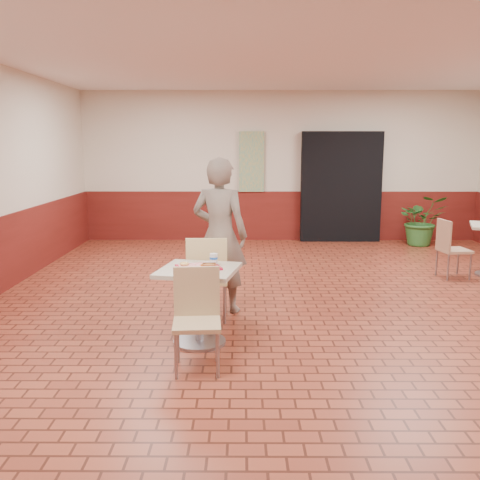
{
  "coord_description": "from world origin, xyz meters",
  "views": [
    {
      "loc": [
        -0.78,
        -5.89,
        1.94
      ],
      "look_at": [
        -0.8,
        -0.35,
        0.95
      ],
      "focal_mm": 40.0,
      "sensor_mm": 36.0,
      "label": 1
    }
  ],
  "objects_px": {
    "long_john_donut": "(209,264)",
    "chair_second_left": "(450,246)",
    "main_table": "(199,293)",
    "ring_donut": "(184,264)",
    "chair_main_back": "(207,274)",
    "customer": "(220,235)",
    "serving_tray": "(198,267)",
    "potted_plant": "(422,220)",
    "chair_main_front": "(197,313)",
    "paper_cup": "(214,258)"
  },
  "relations": [
    {
      "from": "main_table",
      "to": "serving_tray",
      "type": "xyz_separation_m",
      "value": [
        0.0,
        0.0,
        0.26
      ]
    },
    {
      "from": "serving_tray",
      "to": "paper_cup",
      "type": "height_order",
      "value": "paper_cup"
    },
    {
      "from": "main_table",
      "to": "paper_cup",
      "type": "height_order",
      "value": "paper_cup"
    },
    {
      "from": "long_john_donut",
      "to": "chair_second_left",
      "type": "bearing_deg",
      "value": 38.54
    },
    {
      "from": "chair_main_front",
      "to": "potted_plant",
      "type": "distance_m",
      "value": 6.99
    },
    {
      "from": "ring_donut",
      "to": "chair_second_left",
      "type": "distance_m",
      "value": 4.48
    },
    {
      "from": "chair_second_left",
      "to": "paper_cup",
      "type": "bearing_deg",
      "value": 119.96
    },
    {
      "from": "customer",
      "to": "serving_tray",
      "type": "bearing_deg",
      "value": 98.2
    },
    {
      "from": "long_john_donut",
      "to": "chair_second_left",
      "type": "relative_size",
      "value": 0.18
    },
    {
      "from": "paper_cup",
      "to": "ring_donut",
      "type": "bearing_deg",
      "value": -164.41
    },
    {
      "from": "chair_main_back",
      "to": "customer",
      "type": "height_order",
      "value": "customer"
    },
    {
      "from": "main_table",
      "to": "chair_main_front",
      "type": "height_order",
      "value": "chair_main_front"
    },
    {
      "from": "long_john_donut",
      "to": "chair_main_front",
      "type": "bearing_deg",
      "value": -97.25
    },
    {
      "from": "chair_main_back",
      "to": "chair_second_left",
      "type": "distance_m",
      "value": 3.96
    },
    {
      "from": "long_john_donut",
      "to": "potted_plant",
      "type": "bearing_deg",
      "value": 54.12
    },
    {
      "from": "customer",
      "to": "long_john_donut",
      "type": "height_order",
      "value": "customer"
    },
    {
      "from": "main_table",
      "to": "chair_main_front",
      "type": "bearing_deg",
      "value": -87.12
    },
    {
      "from": "chair_main_front",
      "to": "long_john_donut",
      "type": "height_order",
      "value": "chair_main_front"
    },
    {
      "from": "serving_tray",
      "to": "chair_second_left",
      "type": "xyz_separation_m",
      "value": [
        3.47,
        2.67,
        -0.29
      ]
    },
    {
      "from": "main_table",
      "to": "ring_donut",
      "type": "bearing_deg",
      "value": 169.27
    },
    {
      "from": "long_john_donut",
      "to": "chair_second_left",
      "type": "distance_m",
      "value": 4.32
    },
    {
      "from": "chair_main_front",
      "to": "chair_main_back",
      "type": "bearing_deg",
      "value": 85.41
    },
    {
      "from": "long_john_donut",
      "to": "chair_second_left",
      "type": "xyz_separation_m",
      "value": [
        3.37,
        2.69,
        -0.32
      ]
    },
    {
      "from": "chair_main_front",
      "to": "long_john_donut",
      "type": "distance_m",
      "value": 0.64
    },
    {
      "from": "paper_cup",
      "to": "long_john_donut",
      "type": "bearing_deg",
      "value": -109.44
    },
    {
      "from": "chair_main_front",
      "to": "customer",
      "type": "bearing_deg",
      "value": 81.19
    },
    {
      "from": "chair_main_front",
      "to": "paper_cup",
      "type": "xyz_separation_m",
      "value": [
        0.11,
        0.68,
        0.34
      ]
    },
    {
      "from": "main_table",
      "to": "chair_second_left",
      "type": "bearing_deg",
      "value": 37.56
    },
    {
      "from": "customer",
      "to": "potted_plant",
      "type": "xyz_separation_m",
      "value": [
        3.75,
        4.18,
        -0.41
      ]
    },
    {
      "from": "customer",
      "to": "long_john_donut",
      "type": "bearing_deg",
      "value": 103.52
    },
    {
      "from": "main_table",
      "to": "serving_tray",
      "type": "relative_size",
      "value": 1.91
    },
    {
      "from": "main_table",
      "to": "long_john_donut",
      "type": "xyz_separation_m",
      "value": [
        0.1,
        -0.02,
        0.29
      ]
    },
    {
      "from": "chair_main_back",
      "to": "chair_second_left",
      "type": "bearing_deg",
      "value": -150.93
    },
    {
      "from": "chair_main_back",
      "to": "main_table",
      "type": "bearing_deg",
      "value": 85.8
    },
    {
      "from": "main_table",
      "to": "ring_donut",
      "type": "distance_m",
      "value": 0.32
    },
    {
      "from": "main_table",
      "to": "customer",
      "type": "height_order",
      "value": "customer"
    },
    {
      "from": "customer",
      "to": "serving_tray",
      "type": "xyz_separation_m",
      "value": [
        -0.16,
        -1.07,
        -0.13
      ]
    },
    {
      "from": "serving_tray",
      "to": "chair_main_back",
      "type": "bearing_deg",
      "value": 86.76
    },
    {
      "from": "ring_donut",
      "to": "chair_second_left",
      "type": "xyz_separation_m",
      "value": [
        3.61,
        2.64,
        -0.32
      ]
    },
    {
      "from": "chair_second_left",
      "to": "long_john_donut",
      "type": "bearing_deg",
      "value": 120.89
    },
    {
      "from": "ring_donut",
      "to": "paper_cup",
      "type": "xyz_separation_m",
      "value": [
        0.28,
        0.08,
        0.04
      ]
    },
    {
      "from": "serving_tray",
      "to": "potted_plant",
      "type": "bearing_deg",
      "value": 53.32
    },
    {
      "from": "chair_main_front",
      "to": "potted_plant",
      "type": "xyz_separation_m",
      "value": [
        3.88,
        5.82,
        0.0
      ]
    },
    {
      "from": "main_table",
      "to": "chair_main_back",
      "type": "height_order",
      "value": "chair_main_back"
    },
    {
      "from": "main_table",
      "to": "ring_donut",
      "type": "relative_size",
      "value": 8.46
    },
    {
      "from": "chair_main_back",
      "to": "serving_tray",
      "type": "xyz_separation_m",
      "value": [
        -0.04,
        -0.68,
        0.24
      ]
    },
    {
      "from": "serving_tray",
      "to": "potted_plant",
      "type": "xyz_separation_m",
      "value": [
        3.91,
        5.25,
        -0.28
      ]
    },
    {
      "from": "chair_main_back",
      "to": "serving_tray",
      "type": "height_order",
      "value": "chair_main_back"
    },
    {
      "from": "potted_plant",
      "to": "ring_donut",
      "type": "bearing_deg",
      "value": -127.78
    },
    {
      "from": "main_table",
      "to": "serving_tray",
      "type": "bearing_deg",
      "value": 90.0
    }
  ]
}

